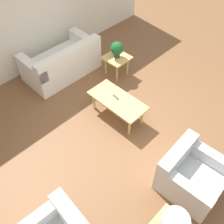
% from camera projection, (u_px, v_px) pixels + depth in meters
% --- Properties ---
extents(ground_plane, '(14.00, 14.00, 0.00)m').
position_uv_depth(ground_plane, '(128.00, 130.00, 5.19)').
color(ground_plane, brown).
extents(wall_right, '(0.12, 7.20, 2.70)m').
position_uv_depth(wall_right, '(25.00, 13.00, 5.63)').
color(wall_right, silver).
rests_on(wall_right, ground_plane).
extents(sofa, '(0.96, 1.72, 0.83)m').
position_uv_depth(sofa, '(63.00, 63.00, 6.13)').
color(sofa, white).
rests_on(sofa, ground_plane).
extents(armchair, '(0.95, 0.93, 0.74)m').
position_uv_depth(armchair, '(190.00, 175.00, 4.19)').
color(armchair, silver).
rests_on(armchair, ground_plane).
extents(coffee_table, '(1.18, 0.56, 0.46)m').
position_uv_depth(coffee_table, '(117.00, 101.00, 5.15)').
color(coffee_table, tan).
rests_on(coffee_table, ground_plane).
extents(side_table_plant, '(0.54, 0.54, 0.49)m').
position_uv_depth(side_table_plant, '(117.00, 60.00, 6.05)').
color(side_table_plant, tan).
rests_on(side_table_plant, ground_plane).
extents(potted_plant, '(0.29, 0.29, 0.38)m').
position_uv_depth(potted_plant, '(117.00, 49.00, 5.83)').
color(potted_plant, '#333338').
rests_on(potted_plant, side_table_plant).
extents(table_lamp, '(0.34, 0.34, 0.43)m').
position_uv_depth(table_lamp, '(175.00, 223.00, 3.20)').
color(table_lamp, red).
rests_on(table_lamp, side_table_lamp).
extents(remote_control, '(0.16, 0.06, 0.02)m').
position_uv_depth(remote_control, '(116.00, 97.00, 5.15)').
color(remote_control, '#4C4C51').
rests_on(remote_control, coffee_table).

